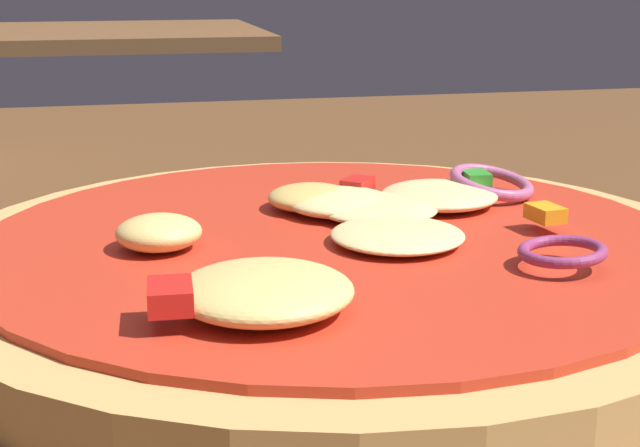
{
  "coord_description": "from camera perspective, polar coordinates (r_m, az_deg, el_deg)",
  "views": [
    {
      "loc": [
        -0.13,
        -0.32,
        0.14
      ],
      "look_at": [
        -0.05,
        0.01,
        0.05
      ],
      "focal_mm": 52.71,
      "sensor_mm": 36.0,
      "label": 1
    }
  ],
  "objects": [
    {
      "name": "pizza",
      "position": [
        0.34,
        0.83,
        -2.26
      ],
      "size": [
        0.29,
        0.29,
        0.03
      ],
      "color": "tan",
      "rests_on": "dining_table"
    },
    {
      "name": "background_table",
      "position": [
        1.83,
        -13.47,
        11.02
      ],
      "size": [
        0.61,
        0.52,
        0.03
      ],
      "color": "brown",
      "rests_on": "ground"
    },
    {
      "name": "dining_table",
      "position": [
        0.37,
        8.27,
        -4.85
      ],
      "size": [
        1.17,
        0.99,
        0.03
      ],
      "color": "brown",
      "rests_on": "ground"
    }
  ]
}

